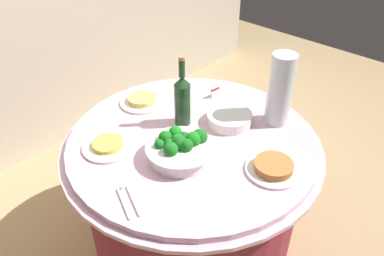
{
  "coord_description": "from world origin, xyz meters",
  "views": [
    {
      "loc": [
        -0.99,
        -0.91,
        1.76
      ],
      "look_at": [
        0.0,
        0.0,
        0.79
      ],
      "focal_mm": 35.59,
      "sensor_mm": 36.0,
      "label": 1
    }
  ],
  "objects_px": {
    "broccoli_bowl": "(180,148)",
    "food_plate_fried_egg": "(108,146)",
    "plate_stack": "(229,118)",
    "food_plate_peanuts": "(273,168)",
    "food_plate_noodles": "(142,101)",
    "wine_bottle": "(182,99)",
    "decorative_fruit_vase": "(280,92)",
    "serving_tongs": "(127,201)",
    "label_placard_front": "(215,91)"
  },
  "relations": [
    {
      "from": "plate_stack",
      "to": "food_plate_fried_egg",
      "type": "distance_m",
      "value": 0.56
    },
    {
      "from": "food_plate_fried_egg",
      "to": "decorative_fruit_vase",
      "type": "bearing_deg",
      "value": -32.62
    },
    {
      "from": "wine_bottle",
      "to": "food_plate_fried_egg",
      "type": "relative_size",
      "value": 1.53
    },
    {
      "from": "serving_tongs",
      "to": "food_plate_fried_egg",
      "type": "height_order",
      "value": "food_plate_fried_egg"
    },
    {
      "from": "food_plate_peanuts",
      "to": "plate_stack",
      "type": "bearing_deg",
      "value": 66.26
    },
    {
      "from": "food_plate_noodles",
      "to": "label_placard_front",
      "type": "relative_size",
      "value": 4.0
    },
    {
      "from": "decorative_fruit_vase",
      "to": "food_plate_fried_egg",
      "type": "xyz_separation_m",
      "value": [
        -0.65,
        0.42,
        -0.15
      ]
    },
    {
      "from": "wine_bottle",
      "to": "serving_tongs",
      "type": "distance_m",
      "value": 0.55
    },
    {
      "from": "broccoli_bowl",
      "to": "plate_stack",
      "type": "relative_size",
      "value": 1.33
    },
    {
      "from": "label_placard_front",
      "to": "broccoli_bowl",
      "type": "bearing_deg",
      "value": -156.56
    },
    {
      "from": "decorative_fruit_vase",
      "to": "food_plate_noodles",
      "type": "xyz_separation_m",
      "value": [
        -0.32,
        0.58,
        -0.15
      ]
    },
    {
      "from": "serving_tongs",
      "to": "food_plate_noodles",
      "type": "height_order",
      "value": "food_plate_noodles"
    },
    {
      "from": "serving_tongs",
      "to": "label_placard_front",
      "type": "relative_size",
      "value": 2.99
    },
    {
      "from": "food_plate_noodles",
      "to": "food_plate_peanuts",
      "type": "bearing_deg",
      "value": -89.01
    },
    {
      "from": "plate_stack",
      "to": "label_placard_front",
      "type": "bearing_deg",
      "value": 55.59
    },
    {
      "from": "food_plate_fried_egg",
      "to": "food_plate_peanuts",
      "type": "xyz_separation_m",
      "value": [
        0.35,
        -0.6,
        0.01
      ]
    },
    {
      "from": "decorative_fruit_vase",
      "to": "serving_tongs",
      "type": "height_order",
      "value": "decorative_fruit_vase"
    },
    {
      "from": "broccoli_bowl",
      "to": "decorative_fruit_vase",
      "type": "height_order",
      "value": "decorative_fruit_vase"
    },
    {
      "from": "food_plate_noodles",
      "to": "decorative_fruit_vase",
      "type": "bearing_deg",
      "value": -61.47
    },
    {
      "from": "plate_stack",
      "to": "food_plate_peanuts",
      "type": "distance_m",
      "value": 0.36
    },
    {
      "from": "broccoli_bowl",
      "to": "label_placard_front",
      "type": "xyz_separation_m",
      "value": [
        0.47,
        0.2,
        -0.02
      ]
    },
    {
      "from": "decorative_fruit_vase",
      "to": "serving_tongs",
      "type": "distance_m",
      "value": 0.82
    },
    {
      "from": "label_placard_front",
      "to": "wine_bottle",
      "type": "bearing_deg",
      "value": -172.22
    },
    {
      "from": "food_plate_noodles",
      "to": "food_plate_fried_egg",
      "type": "bearing_deg",
      "value": -153.99
    },
    {
      "from": "food_plate_fried_egg",
      "to": "label_placard_front",
      "type": "distance_m",
      "value": 0.64
    },
    {
      "from": "food_plate_fried_egg",
      "to": "food_plate_noodles",
      "type": "relative_size",
      "value": 1.0
    },
    {
      "from": "wine_bottle",
      "to": "serving_tongs",
      "type": "relative_size",
      "value": 2.04
    },
    {
      "from": "food_plate_noodles",
      "to": "label_placard_front",
      "type": "distance_m",
      "value": 0.38
    },
    {
      "from": "decorative_fruit_vase",
      "to": "food_plate_fried_egg",
      "type": "relative_size",
      "value": 1.55
    },
    {
      "from": "wine_bottle",
      "to": "food_plate_fried_egg",
      "type": "height_order",
      "value": "wine_bottle"
    },
    {
      "from": "broccoli_bowl",
      "to": "wine_bottle",
      "type": "bearing_deg",
      "value": 41.43
    },
    {
      "from": "broccoli_bowl",
      "to": "plate_stack",
      "type": "distance_m",
      "value": 0.33
    },
    {
      "from": "serving_tongs",
      "to": "food_plate_fried_egg",
      "type": "bearing_deg",
      "value": 64.22
    },
    {
      "from": "food_plate_fried_egg",
      "to": "broccoli_bowl",
      "type": "bearing_deg",
      "value": -58.38
    },
    {
      "from": "food_plate_noodles",
      "to": "label_placard_front",
      "type": "bearing_deg",
      "value": -37.72
    },
    {
      "from": "wine_bottle",
      "to": "decorative_fruit_vase",
      "type": "height_order",
      "value": "decorative_fruit_vase"
    },
    {
      "from": "food_plate_fried_egg",
      "to": "food_plate_peanuts",
      "type": "bearing_deg",
      "value": -59.74
    },
    {
      "from": "broccoli_bowl",
      "to": "food_plate_fried_egg",
      "type": "bearing_deg",
      "value": 121.62
    },
    {
      "from": "plate_stack",
      "to": "label_placard_front",
      "type": "relative_size",
      "value": 3.82
    },
    {
      "from": "serving_tongs",
      "to": "broccoli_bowl",
      "type": "bearing_deg",
      "value": 5.93
    },
    {
      "from": "broccoli_bowl",
      "to": "decorative_fruit_vase",
      "type": "relative_size",
      "value": 0.82
    },
    {
      "from": "food_plate_fried_egg",
      "to": "label_placard_front",
      "type": "xyz_separation_m",
      "value": [
        0.63,
        -0.07,
        0.02
      ]
    },
    {
      "from": "plate_stack",
      "to": "food_plate_peanuts",
      "type": "xyz_separation_m",
      "value": [
        -0.15,
        -0.33,
        -0.01
      ]
    },
    {
      "from": "broccoli_bowl",
      "to": "serving_tongs",
      "type": "distance_m",
      "value": 0.31
    },
    {
      "from": "plate_stack",
      "to": "label_placard_front",
      "type": "xyz_separation_m",
      "value": [
        0.14,
        0.2,
        0.01
      ]
    },
    {
      "from": "food_plate_peanuts",
      "to": "food_plate_noodles",
      "type": "relative_size",
      "value": 1.0
    },
    {
      "from": "food_plate_fried_egg",
      "to": "food_plate_noodles",
      "type": "bearing_deg",
      "value": 26.01
    },
    {
      "from": "decorative_fruit_vase",
      "to": "label_placard_front",
      "type": "bearing_deg",
      "value": 93.18
    },
    {
      "from": "broccoli_bowl",
      "to": "label_placard_front",
      "type": "bearing_deg",
      "value": 23.44
    },
    {
      "from": "plate_stack",
      "to": "food_plate_fried_egg",
      "type": "relative_size",
      "value": 0.95
    }
  ]
}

